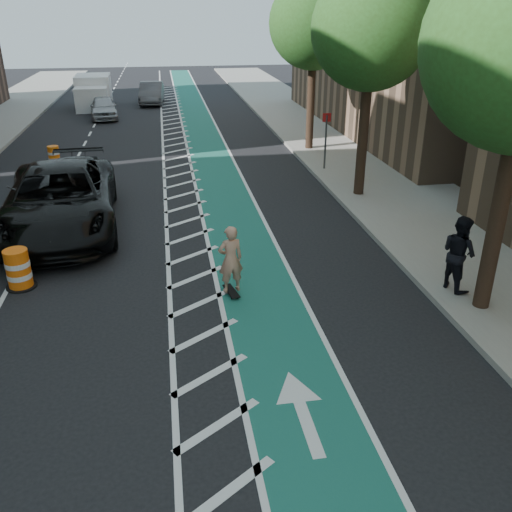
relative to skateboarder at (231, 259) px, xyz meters
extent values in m
plane|color=black|center=(-2.30, -1.76, -0.95)|extent=(120.00, 120.00, 0.00)
cube|color=#1A5C50|center=(0.70, 8.24, -0.94)|extent=(2.00, 90.00, 0.01)
cube|color=silver|center=(-0.80, 8.24, -0.94)|extent=(1.40, 90.00, 0.01)
cube|color=gray|center=(7.20, 8.24, -0.87)|extent=(5.00, 90.00, 0.15)
cube|color=gray|center=(4.75, 8.24, -0.87)|extent=(0.12, 90.00, 0.16)
cylinder|color=#382619|center=(5.60, -1.76, 1.25)|extent=(0.36, 0.36, 4.40)
cylinder|color=#382619|center=(5.60, 6.24, 1.25)|extent=(0.36, 0.36, 4.40)
sphere|color=#254B19|center=(5.60, 6.24, 4.85)|extent=(4.20, 4.20, 4.20)
cylinder|color=#382619|center=(5.60, 14.24, 1.25)|extent=(0.36, 0.36, 4.40)
sphere|color=#254B19|center=(5.60, 14.24, 4.85)|extent=(4.20, 4.20, 4.20)
cylinder|color=#4C4C4C|center=(5.30, 10.24, 0.25)|extent=(0.08, 0.08, 2.40)
cube|color=red|center=(5.30, 10.24, 1.35)|extent=(0.35, 0.02, 0.35)
cube|color=black|center=(0.00, 0.00, -0.86)|extent=(0.37, 0.78, 0.03)
cylinder|color=black|center=(-0.13, 0.23, -0.92)|extent=(0.04, 0.06, 0.06)
cylinder|color=black|center=(0.02, 0.26, -0.92)|extent=(0.04, 0.06, 0.06)
cylinder|color=black|center=(-0.02, -0.26, -0.92)|extent=(0.04, 0.06, 0.06)
cylinder|color=black|center=(0.13, -0.23, -0.92)|extent=(0.04, 0.06, 0.06)
imported|color=tan|center=(0.00, 0.00, 0.00)|extent=(0.69, 0.53, 1.69)
imported|color=black|center=(-4.70, 5.13, 0.05)|extent=(3.82, 7.39, 1.99)
imported|color=black|center=(-4.56, 7.19, -0.16)|extent=(2.43, 5.50, 1.57)
imported|color=#AAABB0|center=(-5.08, 24.56, -0.27)|extent=(2.01, 4.12, 1.35)
imported|color=#505054|center=(-2.12, 30.01, -0.19)|extent=(1.85, 4.68, 1.52)
imported|color=black|center=(5.40, -0.83, 0.13)|extent=(0.91, 1.05, 1.86)
cube|color=white|center=(-6.15, 29.78, 0.11)|extent=(2.44, 3.46, 2.11)
cube|color=white|center=(-6.06, 27.25, -0.15)|extent=(2.17, 1.76, 1.59)
cylinder|color=black|center=(-7.00, 26.79, -0.58)|extent=(0.29, 0.75, 0.74)
cylinder|color=black|center=(-5.10, 26.86, -0.58)|extent=(0.29, 0.75, 0.74)
cylinder|color=black|center=(-7.13, 30.59, -0.58)|extent=(0.29, 0.75, 0.74)
cylinder|color=black|center=(-5.23, 30.66, -0.58)|extent=(0.29, 0.75, 0.74)
cylinder|color=orange|center=(-5.17, 1.24, -0.44)|extent=(0.59, 0.59, 1.02)
cylinder|color=silver|center=(-5.17, 1.24, -0.61)|extent=(0.60, 0.60, 0.14)
cylinder|color=silver|center=(-5.17, 1.24, -0.29)|extent=(0.60, 0.60, 0.14)
cylinder|color=black|center=(-5.17, 1.24, -0.93)|extent=(0.75, 0.75, 0.05)
cylinder|color=#DB5F0B|center=(-4.48, 8.51, -0.49)|extent=(0.53, 0.53, 0.91)
cylinder|color=silver|center=(-4.48, 8.51, -0.64)|extent=(0.54, 0.54, 0.12)
cylinder|color=silver|center=(-4.48, 8.51, -0.36)|extent=(0.54, 0.54, 0.12)
cylinder|color=black|center=(-4.48, 8.51, -0.93)|extent=(0.67, 0.67, 0.04)
cylinder|color=orange|center=(-6.30, 13.29, -0.52)|extent=(0.49, 0.49, 0.85)
cylinder|color=silver|center=(-6.30, 13.29, -0.66)|extent=(0.50, 0.50, 0.11)
cylinder|color=silver|center=(-6.30, 13.29, -0.40)|extent=(0.50, 0.50, 0.11)
cylinder|color=black|center=(-6.30, 13.29, -0.93)|extent=(0.63, 0.63, 0.04)
camera|label=1|loc=(-1.33, -11.66, 5.46)|focal=38.00mm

